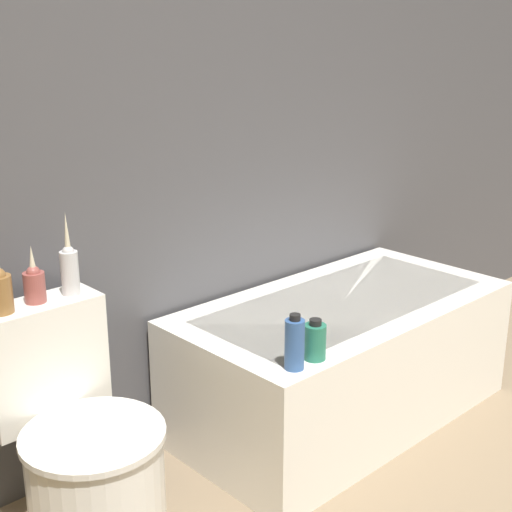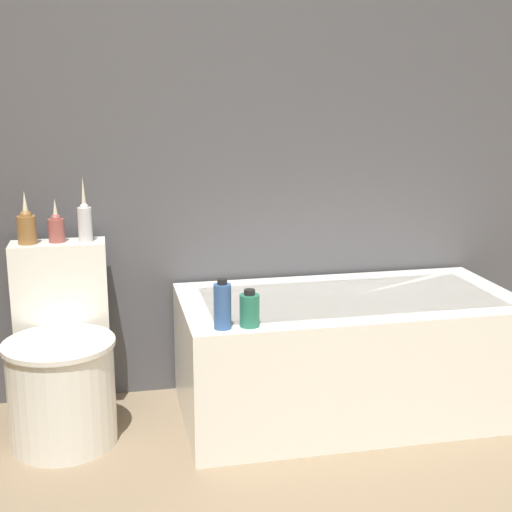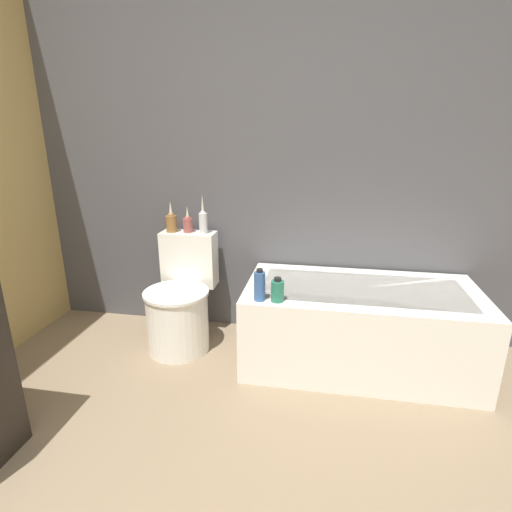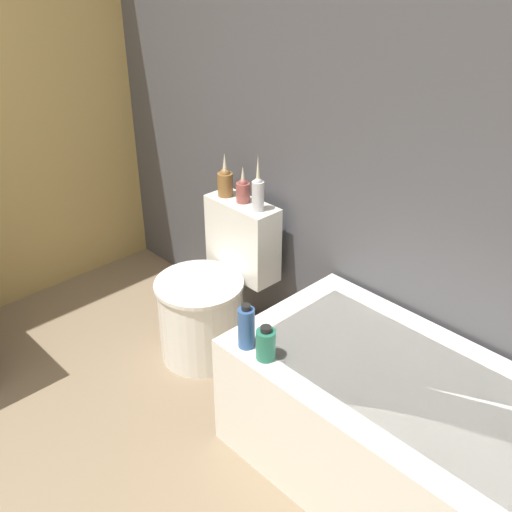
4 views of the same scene
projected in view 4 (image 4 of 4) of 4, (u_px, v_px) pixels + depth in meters
wall_back_tiled at (330, 97)px, 2.48m from camera, size 6.40×0.06×2.60m
bathtub at (411, 439)px, 2.22m from camera, size 1.42×0.73×0.52m
toilet at (211, 298)px, 2.97m from camera, size 0.43×0.59×0.76m
vase_gold at (225, 181)px, 2.91m from camera, size 0.08×0.08×0.22m
vase_silver at (243, 190)px, 2.85m from camera, size 0.07×0.07×0.18m
vase_bronze at (258, 192)px, 2.76m from camera, size 0.06×0.06×0.27m
shampoo_bottle_tall at (246, 327)px, 2.25m from camera, size 0.06×0.06×0.19m
shampoo_bottle_short at (266, 344)px, 2.20m from camera, size 0.07×0.07×0.14m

